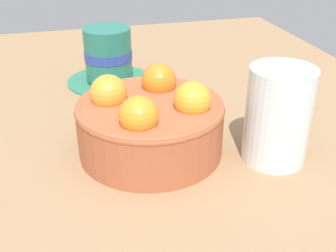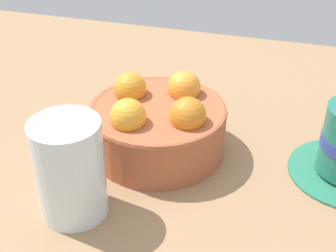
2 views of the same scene
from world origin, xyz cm
name	(u,v)px [view 1 (image 1 of 2)]	position (x,y,z in cm)	size (l,w,h in cm)	color
ground_plane	(151,168)	(0.00, 0.00, -2.49)	(113.44, 82.60, 4.98)	#997551
terracotta_bowl	(150,121)	(0.01, 0.00, 3.94)	(16.87, 16.87, 9.18)	#AD5938
coffee_cup	(108,58)	(22.94, 1.76, 3.95)	(13.77, 13.77, 8.85)	#2D7B5D
water_glass	(278,115)	(-5.06, -13.21, 5.47)	(7.15, 7.15, 10.93)	silver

